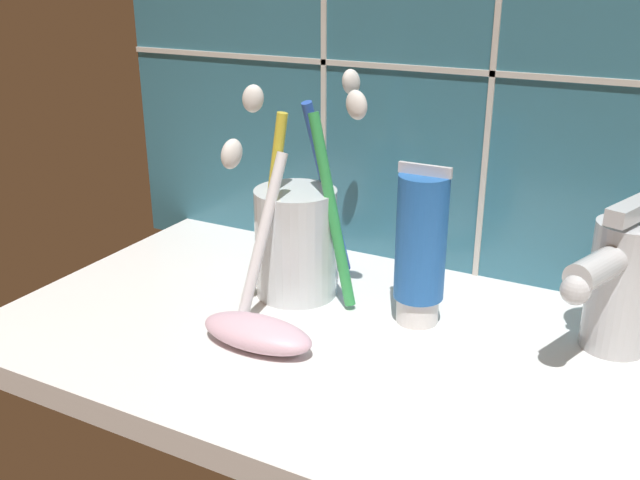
{
  "coord_description": "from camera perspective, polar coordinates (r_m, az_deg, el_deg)",
  "views": [
    {
      "loc": [
        16.8,
        -43.59,
        28.51
      ],
      "look_at": [
        -7.28,
        1.79,
        8.47
      ],
      "focal_mm": 40.0,
      "sensor_mm": 36.0,
      "label": 1
    }
  ],
  "objects": [
    {
      "name": "sink_counter",
      "position": [
        0.54,
        6.0,
        -9.31
      ],
      "size": [
        62.35,
        31.68,
        2.0
      ],
      "primitive_type": "cube",
      "color": "white",
      "rests_on": "ground"
    },
    {
      "name": "toothpaste_tube",
      "position": [
        0.55,
        7.88,
        -0.54
      ],
      "size": [
        4.09,
        3.9,
        12.78
      ],
      "color": "white",
      "rests_on": "sink_counter"
    },
    {
      "name": "toothbrush_cup",
      "position": [
        0.59,
        -1.88,
        0.42
      ],
      "size": [
        11.06,
        16.01,
        18.53
      ],
      "color": "silver",
      "rests_on": "sink_counter"
    },
    {
      "name": "soap_bar",
      "position": [
        0.53,
        -5.05,
        -7.42
      ],
      "size": [
        8.99,
        4.03,
        2.27
      ],
      "primitive_type": "ellipsoid",
      "color": "#DBB2C6",
      "rests_on": "sink_counter"
    },
    {
      "name": "sink_faucet",
      "position": [
        0.55,
        22.76,
        -3.09
      ],
      "size": [
        5.65,
        10.67,
        11.29
      ],
      "rotation": [
        0.0,
        0.0,
        -1.9
      ],
      "color": "silver",
      "rests_on": "sink_counter"
    }
  ]
}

